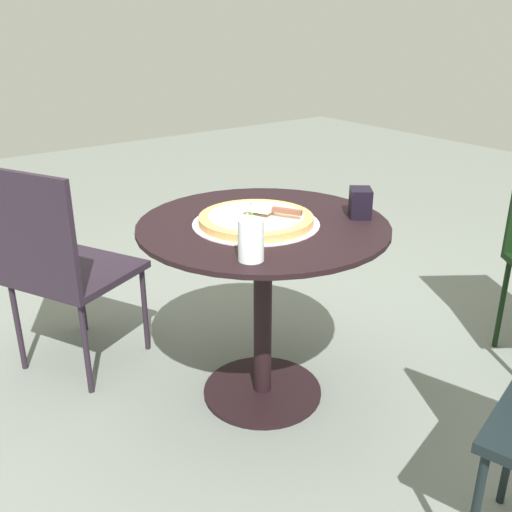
# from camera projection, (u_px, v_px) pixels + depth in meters

# --- Properties ---
(ground_plane) EXTENTS (10.00, 10.00, 0.00)m
(ground_plane) POSITION_uv_depth(u_px,v_px,m) (262.00, 392.00, 2.38)
(ground_plane) COLOR slate
(patio_table) EXTENTS (0.91, 0.91, 0.73)m
(patio_table) POSITION_uv_depth(u_px,v_px,m) (263.00, 272.00, 2.17)
(patio_table) COLOR black
(patio_table) RESTS_ON ground
(pizza_on_tray) EXTENTS (0.46, 0.46, 0.05)m
(pizza_on_tray) POSITION_uv_depth(u_px,v_px,m) (256.00, 220.00, 2.08)
(pizza_on_tray) COLOR silver
(pizza_on_tray) RESTS_ON patio_table
(pizza_server) EXTENTS (0.21, 0.14, 0.02)m
(pizza_server) POSITION_uv_depth(u_px,v_px,m) (274.00, 210.00, 2.05)
(pizza_server) COLOR silver
(pizza_server) RESTS_ON pizza_on_tray
(drinking_cup) EXTENTS (0.08, 0.08, 0.13)m
(drinking_cup) POSITION_uv_depth(u_px,v_px,m) (251.00, 240.00, 1.75)
(drinking_cup) COLOR white
(drinking_cup) RESTS_ON patio_table
(napkin_dispenser) EXTENTS (0.12, 0.12, 0.11)m
(napkin_dispenser) POSITION_uv_depth(u_px,v_px,m) (360.00, 203.00, 2.14)
(napkin_dispenser) COLOR black
(napkin_dispenser) RESTS_ON patio_table
(patio_chair_corner) EXTENTS (0.58, 0.58, 0.90)m
(patio_chair_corner) POSITION_uv_depth(u_px,v_px,m) (60.00, 261.00, 2.35)
(patio_chair_corner) COLOR black
(patio_chair_corner) RESTS_ON ground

